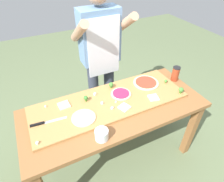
{
  "coord_description": "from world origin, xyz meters",
  "views": [
    {
      "loc": [
        -0.57,
        -1.11,
        1.94
      ],
      "look_at": [
        0.02,
        0.11,
        0.86
      ],
      "focal_mm": 30.68,
      "sensor_mm": 36.0,
      "label": 1
    }
  ],
  "objects_px": {
    "broccoli_floret_back_left": "(166,81)",
    "cheese_crumble_c": "(116,102)",
    "broccoli_floret_center_right": "(181,90)",
    "cheese_crumble_d": "(102,103)",
    "chefs_knife": "(44,123)",
    "broccoli_floret_center_left": "(86,98)",
    "broccoli_floret_front_left": "(111,85)",
    "cook_center": "(100,53)",
    "pizza_slice_near_right": "(153,98)",
    "pizza_slice_far_left": "(124,107)",
    "cheese_crumble_a": "(95,94)",
    "prep_table": "(115,116)",
    "cheese_crumble_e": "(37,143)",
    "pizza_whole_tomato_red": "(146,83)",
    "pizza_whole_white_garlic": "(84,118)",
    "pizza_whole_beet_magenta": "(121,94)",
    "cheese_crumble_b": "(45,107)",
    "sauce_jar": "(175,74)",
    "pizza_slice_near_left": "(64,105)",
    "flour_cup": "(102,135)",
    "cheese_crumble_f": "(112,108)"
  },
  "relations": [
    {
      "from": "pizza_slice_near_left",
      "to": "cheese_crumble_e",
      "type": "distance_m",
      "value": 0.42
    },
    {
      "from": "pizza_whole_tomato_red",
      "to": "broccoli_floret_center_right",
      "type": "bearing_deg",
      "value": -53.2
    },
    {
      "from": "pizza_slice_near_right",
      "to": "sauce_jar",
      "type": "xyz_separation_m",
      "value": [
        0.39,
        0.17,
        0.05
      ]
    },
    {
      "from": "cheese_crumble_a",
      "to": "cheese_crumble_c",
      "type": "relative_size",
      "value": 1.55
    },
    {
      "from": "pizza_whole_tomato_red",
      "to": "broccoli_floret_back_left",
      "type": "relative_size",
      "value": 5.9
    },
    {
      "from": "pizza_slice_far_left",
      "to": "sauce_jar",
      "type": "bearing_deg",
      "value": 13.61
    },
    {
      "from": "cheese_crumble_b",
      "to": "sauce_jar",
      "type": "relative_size",
      "value": 0.09
    },
    {
      "from": "broccoli_floret_back_left",
      "to": "cook_center",
      "type": "relative_size",
      "value": 0.03
    },
    {
      "from": "pizza_whole_beet_magenta",
      "to": "cheese_crumble_b",
      "type": "height_order",
      "value": "pizza_whole_beet_magenta"
    },
    {
      "from": "chefs_knife",
      "to": "cheese_crumble_a",
      "type": "relative_size",
      "value": 13.57
    },
    {
      "from": "pizza_slice_near_right",
      "to": "cheese_crumble_e",
      "type": "relative_size",
      "value": 4.98
    },
    {
      "from": "pizza_whole_beet_magenta",
      "to": "broccoli_floret_center_left",
      "type": "relative_size",
      "value": 3.31
    },
    {
      "from": "pizza_slice_far_left",
      "to": "cheese_crumble_e",
      "type": "distance_m",
      "value": 0.74
    },
    {
      "from": "pizza_slice_near_left",
      "to": "broccoli_floret_back_left",
      "type": "bearing_deg",
      "value": -6.59
    },
    {
      "from": "pizza_slice_far_left",
      "to": "broccoli_floret_back_left",
      "type": "height_order",
      "value": "broccoli_floret_back_left"
    },
    {
      "from": "pizza_whole_white_garlic",
      "to": "pizza_whole_beet_magenta",
      "type": "height_order",
      "value": "same"
    },
    {
      "from": "pizza_slice_far_left",
      "to": "cook_center",
      "type": "xyz_separation_m",
      "value": [
        0.06,
        0.66,
        0.21
      ]
    },
    {
      "from": "pizza_whole_beet_magenta",
      "to": "broccoli_floret_front_left",
      "type": "xyz_separation_m",
      "value": [
        -0.04,
        0.13,
        0.03
      ]
    },
    {
      "from": "pizza_slice_near_right",
      "to": "cheese_crumble_c",
      "type": "xyz_separation_m",
      "value": [
        -0.34,
        0.1,
        0.0
      ]
    },
    {
      "from": "pizza_slice_near_right",
      "to": "cheese_crumble_e",
      "type": "distance_m",
      "value": 1.05
    },
    {
      "from": "chefs_knife",
      "to": "broccoli_floret_back_left",
      "type": "bearing_deg",
      "value": 0.75
    },
    {
      "from": "broccoli_floret_front_left",
      "to": "pizza_whole_beet_magenta",
      "type": "bearing_deg",
      "value": -72.87
    },
    {
      "from": "broccoli_floret_back_left",
      "to": "cheese_crumble_c",
      "type": "height_order",
      "value": "broccoli_floret_back_left"
    },
    {
      "from": "broccoli_floret_center_right",
      "to": "cheese_crumble_c",
      "type": "xyz_separation_m",
      "value": [
        -0.62,
        0.15,
        -0.03
      ]
    },
    {
      "from": "sauce_jar",
      "to": "broccoli_floret_center_right",
      "type": "bearing_deg",
      "value": -117.9
    },
    {
      "from": "prep_table",
      "to": "cheese_crumble_e",
      "type": "bearing_deg",
      "value": -169.97
    },
    {
      "from": "pizza_slice_near_right",
      "to": "cook_center",
      "type": "xyz_separation_m",
      "value": [
        -0.24,
        0.66,
        0.21
      ]
    },
    {
      "from": "cheese_crumble_e",
      "to": "cook_center",
      "type": "relative_size",
      "value": 0.01
    },
    {
      "from": "broccoli_floret_front_left",
      "to": "cook_center",
      "type": "xyz_separation_m",
      "value": [
        0.04,
        0.35,
        0.18
      ]
    },
    {
      "from": "broccoli_floret_center_left",
      "to": "cheese_crumble_c",
      "type": "distance_m",
      "value": 0.27
    },
    {
      "from": "pizza_slice_far_left",
      "to": "sauce_jar",
      "type": "height_order",
      "value": "sauce_jar"
    },
    {
      "from": "pizza_whole_tomato_red",
      "to": "pizza_whole_white_garlic",
      "type": "distance_m",
      "value": 0.76
    },
    {
      "from": "pizza_whole_tomato_red",
      "to": "cheese_crumble_e",
      "type": "xyz_separation_m",
      "value": [
        -1.12,
        -0.28,
        0.0
      ]
    },
    {
      "from": "pizza_whole_tomato_red",
      "to": "cheese_crumble_b",
      "type": "height_order",
      "value": "pizza_whole_tomato_red"
    },
    {
      "from": "broccoli_floret_center_right",
      "to": "cheese_crumble_d",
      "type": "height_order",
      "value": "broccoli_floret_center_right"
    },
    {
      "from": "pizza_slice_near_left",
      "to": "cheese_crumble_e",
      "type": "relative_size",
      "value": 5.35
    },
    {
      "from": "cheese_crumble_a",
      "to": "cheese_crumble_f",
      "type": "xyz_separation_m",
      "value": [
        0.06,
        -0.24,
        -0.0
      ]
    },
    {
      "from": "broccoli_floret_center_left",
      "to": "sauce_jar",
      "type": "xyz_separation_m",
      "value": [
        0.97,
        -0.06,
        0.02
      ]
    },
    {
      "from": "chefs_knife",
      "to": "broccoli_floret_center_left",
      "type": "height_order",
      "value": "broccoli_floret_center_left"
    },
    {
      "from": "cheese_crumble_f",
      "to": "pizza_whole_tomato_red",
      "type": "bearing_deg",
      "value": 21.97
    },
    {
      "from": "cheese_crumble_c",
      "to": "cook_center",
      "type": "xyz_separation_m",
      "value": [
        0.1,
        0.57,
        0.21
      ]
    },
    {
      "from": "pizza_slice_far_left",
      "to": "cheese_crumble_e",
      "type": "height_order",
      "value": "cheese_crumble_e"
    },
    {
      "from": "pizza_slice_far_left",
      "to": "sauce_jar",
      "type": "xyz_separation_m",
      "value": [
        0.7,
        0.17,
        0.05
      ]
    },
    {
      "from": "pizza_slice_near_right",
      "to": "flour_cup",
      "type": "distance_m",
      "value": 0.63
    },
    {
      "from": "broccoli_floret_center_right",
      "to": "cheese_crumble_d",
      "type": "relative_size",
      "value": 3.21
    },
    {
      "from": "chefs_knife",
      "to": "pizza_slice_near_left",
      "type": "bearing_deg",
      "value": 33.9
    },
    {
      "from": "sauce_jar",
      "to": "cook_center",
      "type": "relative_size",
      "value": 0.09
    },
    {
      "from": "pizza_whole_white_garlic",
      "to": "broccoli_floret_center_left",
      "type": "height_order",
      "value": "broccoli_floret_center_left"
    },
    {
      "from": "pizza_whole_beet_magenta",
      "to": "cheese_crumble_d",
      "type": "height_order",
      "value": "cheese_crumble_d"
    },
    {
      "from": "cheese_crumble_d",
      "to": "sauce_jar",
      "type": "distance_m",
      "value": 0.86
    }
  ]
}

